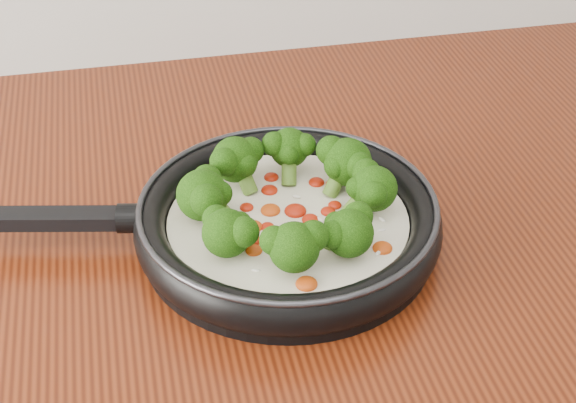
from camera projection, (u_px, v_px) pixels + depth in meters
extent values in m
cylinder|color=black|center=(288.00, 239.00, 0.83)|extent=(0.33, 0.33, 0.01)
torus|color=black|center=(288.00, 221.00, 0.82)|extent=(0.35, 0.35, 0.03)
torus|color=#2D2D33|center=(288.00, 204.00, 0.81)|extent=(0.34, 0.34, 0.01)
cube|color=black|center=(51.00, 219.00, 0.82)|extent=(0.17, 0.06, 0.01)
cylinder|color=black|center=(132.00, 218.00, 0.82)|extent=(0.03, 0.03, 0.03)
cylinder|color=white|center=(288.00, 227.00, 0.82)|extent=(0.27, 0.27, 0.02)
ellipsoid|color=#AD1B08|center=(268.00, 227.00, 0.81)|extent=(0.02, 0.02, 0.01)
ellipsoid|color=#AD1B08|center=(335.00, 205.00, 0.83)|extent=(0.02, 0.02, 0.01)
ellipsoid|color=#C03F0C|center=(360.00, 242.00, 0.79)|extent=(0.03, 0.03, 0.01)
ellipsoid|color=#AD1B08|center=(316.00, 182.00, 0.87)|extent=(0.02, 0.02, 0.01)
ellipsoid|color=#AD1B08|center=(332.00, 237.00, 0.79)|extent=(0.02, 0.02, 0.01)
ellipsoid|color=#C03F0C|center=(307.00, 284.00, 0.74)|extent=(0.03, 0.03, 0.01)
ellipsoid|color=#AD1B08|center=(247.00, 207.00, 0.83)|extent=(0.01, 0.01, 0.01)
ellipsoid|color=#AD1B08|center=(295.00, 211.00, 0.83)|extent=(0.02, 0.02, 0.01)
ellipsoid|color=#C03F0C|center=(382.00, 248.00, 0.78)|extent=(0.03, 0.03, 0.01)
ellipsoid|color=#AD1B08|center=(333.00, 184.00, 0.86)|extent=(0.02, 0.02, 0.01)
ellipsoid|color=#AD1B08|center=(269.00, 190.00, 0.85)|extent=(0.02, 0.02, 0.01)
ellipsoid|color=#C03F0C|center=(322.00, 237.00, 0.79)|extent=(0.02, 0.02, 0.01)
ellipsoid|color=#AD1B08|center=(271.00, 177.00, 0.87)|extent=(0.02, 0.02, 0.01)
ellipsoid|color=#AD1B08|center=(328.00, 212.00, 0.83)|extent=(0.02, 0.02, 0.01)
ellipsoid|color=#C03F0C|center=(253.00, 227.00, 0.81)|extent=(0.02, 0.02, 0.01)
ellipsoid|color=#AD1B08|center=(310.00, 220.00, 0.81)|extent=(0.02, 0.02, 0.01)
ellipsoid|color=#AD1B08|center=(269.00, 235.00, 0.80)|extent=(0.01, 0.01, 0.01)
ellipsoid|color=#C03F0C|center=(270.00, 210.00, 0.83)|extent=(0.02, 0.02, 0.01)
ellipsoid|color=#AD1B08|center=(283.00, 238.00, 0.79)|extent=(0.02, 0.02, 0.01)
ellipsoid|color=#AD1B08|center=(200.00, 200.00, 0.84)|extent=(0.02, 0.02, 0.01)
ellipsoid|color=#C03F0C|center=(254.00, 250.00, 0.78)|extent=(0.02, 0.02, 0.01)
ellipsoid|color=#AD1B08|center=(251.00, 241.00, 0.79)|extent=(0.02, 0.02, 0.01)
ellipsoid|color=white|center=(331.00, 180.00, 0.87)|extent=(0.01, 0.01, 0.00)
ellipsoid|color=white|center=(293.00, 249.00, 0.78)|extent=(0.01, 0.01, 0.00)
ellipsoid|color=white|center=(297.00, 197.00, 0.84)|extent=(0.01, 0.01, 0.00)
ellipsoid|color=white|center=(243.00, 215.00, 0.82)|extent=(0.00, 0.01, 0.00)
ellipsoid|color=white|center=(382.00, 230.00, 0.80)|extent=(0.01, 0.00, 0.00)
ellipsoid|color=white|center=(192.00, 205.00, 0.84)|extent=(0.01, 0.01, 0.00)
ellipsoid|color=white|center=(256.00, 271.00, 0.76)|extent=(0.01, 0.01, 0.00)
ellipsoid|color=white|center=(319.00, 219.00, 0.81)|extent=(0.01, 0.01, 0.00)
ellipsoid|color=white|center=(246.00, 189.00, 0.86)|extent=(0.01, 0.01, 0.00)
ellipsoid|color=white|center=(286.00, 242.00, 0.79)|extent=(0.01, 0.01, 0.00)
ellipsoid|color=white|center=(295.00, 233.00, 0.80)|extent=(0.01, 0.01, 0.00)
ellipsoid|color=white|center=(341.00, 220.00, 0.81)|extent=(0.01, 0.01, 0.00)
ellipsoid|color=white|center=(221.00, 233.00, 0.80)|extent=(0.01, 0.01, 0.00)
ellipsoid|color=white|center=(382.00, 220.00, 0.81)|extent=(0.01, 0.01, 0.00)
ellipsoid|color=white|center=(256.00, 230.00, 0.80)|extent=(0.01, 0.01, 0.00)
ellipsoid|color=white|center=(314.00, 240.00, 0.79)|extent=(0.01, 0.01, 0.00)
ellipsoid|color=white|center=(231.00, 223.00, 0.81)|extent=(0.01, 0.01, 0.00)
ellipsoid|color=white|center=(315.00, 252.00, 0.77)|extent=(0.01, 0.01, 0.00)
ellipsoid|color=white|center=(378.00, 253.00, 0.77)|extent=(0.01, 0.01, 0.00)
cylinder|color=olive|center=(356.00, 204.00, 0.81)|extent=(0.03, 0.02, 0.03)
sphere|color=black|center=(374.00, 189.00, 0.81)|extent=(0.05, 0.05, 0.04)
sphere|color=black|center=(366.00, 173.00, 0.82)|extent=(0.03, 0.03, 0.03)
sphere|color=black|center=(374.00, 194.00, 0.79)|extent=(0.03, 0.03, 0.03)
sphere|color=black|center=(357.00, 188.00, 0.80)|extent=(0.03, 0.03, 0.02)
cylinder|color=olive|center=(336.00, 182.00, 0.85)|extent=(0.03, 0.03, 0.03)
sphere|color=black|center=(348.00, 162.00, 0.85)|extent=(0.06, 0.06, 0.05)
sphere|color=black|center=(331.00, 151.00, 0.85)|extent=(0.04, 0.04, 0.03)
sphere|color=black|center=(359.00, 166.00, 0.83)|extent=(0.03, 0.03, 0.03)
sphere|color=black|center=(336.00, 166.00, 0.84)|extent=(0.03, 0.03, 0.02)
cylinder|color=olive|center=(289.00, 170.00, 0.86)|extent=(0.02, 0.03, 0.03)
sphere|color=black|center=(289.00, 147.00, 0.87)|extent=(0.05, 0.05, 0.04)
sphere|color=black|center=(274.00, 144.00, 0.86)|extent=(0.03, 0.03, 0.03)
sphere|color=black|center=(304.00, 145.00, 0.86)|extent=(0.03, 0.03, 0.02)
sphere|color=black|center=(289.00, 155.00, 0.85)|extent=(0.02, 0.02, 0.02)
cylinder|color=olive|center=(245.00, 179.00, 0.85)|extent=(0.03, 0.03, 0.03)
sphere|color=black|center=(235.00, 160.00, 0.85)|extent=(0.05, 0.05, 0.05)
sphere|color=black|center=(224.00, 162.00, 0.83)|extent=(0.03, 0.03, 0.03)
sphere|color=black|center=(251.00, 150.00, 0.86)|extent=(0.03, 0.03, 0.03)
sphere|color=black|center=(245.00, 165.00, 0.84)|extent=(0.03, 0.03, 0.02)
cylinder|color=olive|center=(220.00, 209.00, 0.81)|extent=(0.03, 0.02, 0.03)
sphere|color=black|center=(202.00, 195.00, 0.80)|extent=(0.06, 0.06, 0.05)
sphere|color=black|center=(206.00, 200.00, 0.78)|extent=(0.04, 0.04, 0.03)
sphere|color=black|center=(207.00, 179.00, 0.81)|extent=(0.03, 0.03, 0.03)
sphere|color=black|center=(220.00, 193.00, 0.80)|extent=(0.03, 0.03, 0.02)
cylinder|color=olive|center=(239.00, 239.00, 0.77)|extent=(0.03, 0.03, 0.03)
sphere|color=black|center=(227.00, 233.00, 0.76)|extent=(0.05, 0.05, 0.04)
sphere|color=black|center=(244.00, 232.00, 0.75)|extent=(0.03, 0.03, 0.03)
sphere|color=black|center=(217.00, 219.00, 0.77)|extent=(0.03, 0.03, 0.03)
sphere|color=black|center=(240.00, 224.00, 0.77)|extent=(0.03, 0.03, 0.02)
cylinder|color=olive|center=(293.00, 250.00, 0.76)|extent=(0.02, 0.03, 0.03)
sphere|color=black|center=(294.00, 247.00, 0.74)|extent=(0.05, 0.05, 0.04)
sphere|color=black|center=(313.00, 236.00, 0.74)|extent=(0.03, 0.03, 0.03)
sphere|color=black|center=(274.00, 241.00, 0.74)|extent=(0.03, 0.03, 0.03)
sphere|color=black|center=(293.00, 234.00, 0.75)|extent=(0.03, 0.03, 0.02)
cylinder|color=olive|center=(336.00, 239.00, 0.77)|extent=(0.03, 0.03, 0.03)
sphere|color=black|center=(349.00, 233.00, 0.76)|extent=(0.05, 0.05, 0.04)
sphere|color=black|center=(358.00, 216.00, 0.76)|extent=(0.03, 0.03, 0.03)
sphere|color=black|center=(333.00, 234.00, 0.75)|extent=(0.03, 0.03, 0.03)
sphere|color=black|center=(336.00, 224.00, 0.76)|extent=(0.03, 0.03, 0.02)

